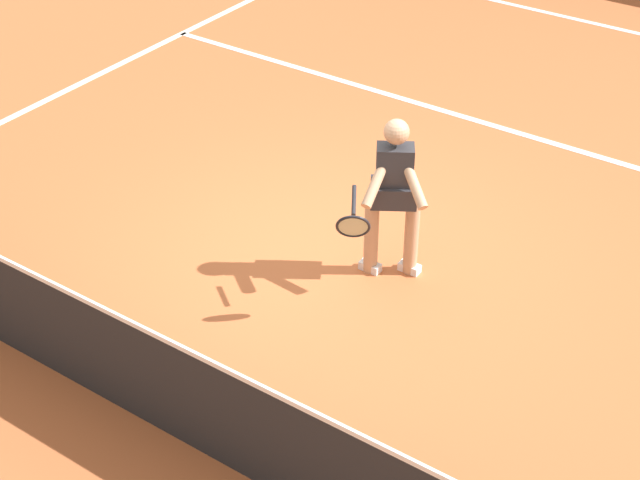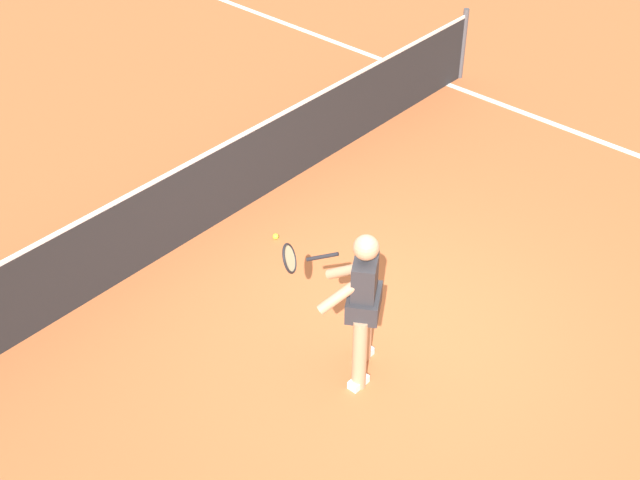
{
  "view_description": "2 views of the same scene",
  "coord_description": "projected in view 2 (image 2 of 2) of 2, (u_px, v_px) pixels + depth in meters",
  "views": [
    {
      "loc": [
        -4.17,
        6.13,
        5.34
      ],
      "look_at": [
        -0.5,
        0.8,
        0.86
      ],
      "focal_mm": 54.99,
      "sensor_mm": 36.0,
      "label": 1
    },
    {
      "loc": [
        -5.02,
        -3.6,
        5.79
      ],
      "look_at": [
        -0.44,
        0.47,
        1.1
      ],
      "focal_mm": 48.53,
      "sensor_mm": 36.0,
      "label": 2
    }
  ],
  "objects": [
    {
      "name": "court_net",
      "position": [
        208.0,
        191.0,
        9.43
      ],
      "size": [
        9.91,
        0.08,
        1.05
      ],
      "color": "#4C4C51",
      "rests_on": "ground"
    },
    {
      "name": "sideline_right_marking",
      "position": [
        607.0,
        144.0,
        11.14
      ],
      "size": [
        0.1,
        16.68,
        0.01
      ],
      "primitive_type": "cube",
      "color": "white",
      "rests_on": "ground"
    },
    {
      "name": "tennis_ball_far",
      "position": [
        276.0,
        236.0,
        9.52
      ],
      "size": [
        0.07,
        0.07,
        0.07
      ],
      "primitive_type": "sphere",
      "color": "#D1E533",
      "rests_on": "ground"
    },
    {
      "name": "ground_plane",
      "position": [
        386.0,
        328.0,
        8.41
      ],
      "size": [
        24.28,
        24.28,
        0.0
      ],
      "primitive_type": "plane",
      "color": "#C66638"
    },
    {
      "name": "tennis_player",
      "position": [
        361.0,
        301.0,
        7.45
      ],
      "size": [
        0.68,
        1.14,
        1.55
      ],
      "color": "tan",
      "rests_on": "ground"
    }
  ]
}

